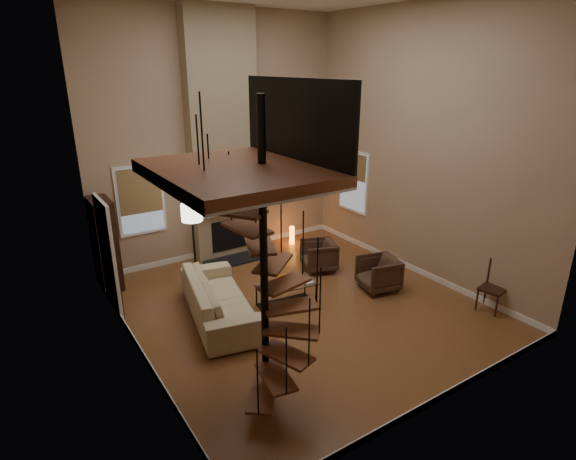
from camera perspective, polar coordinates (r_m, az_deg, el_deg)
ground at (r=8.92m, az=1.42°, el=-9.26°), size 6.00×6.50×0.01m
back_wall at (r=10.75m, az=-8.50°, el=11.14°), size 6.00×0.02×5.50m
front_wall at (r=5.68m, az=20.60°, el=2.40°), size 6.00×0.02×5.50m
left_wall at (r=6.76m, az=-19.92°, el=5.12°), size 0.02×6.50×5.50m
right_wall at (r=9.95m, az=16.17°, el=9.91°), size 0.02×6.50×5.50m
baseboard_back at (r=11.45m, az=-7.81°, el=-2.29°), size 6.00×0.02×0.12m
baseboard_front at (r=6.93m, az=17.73°, el=-19.31°), size 6.00×0.02×0.12m
baseboard_left at (r=7.83m, az=-17.50°, el=-14.24°), size 0.02×6.50×0.12m
baseboard_right at (r=10.71m, az=14.77°, el=-4.40°), size 0.02×6.50×0.12m
chimney_breast at (r=10.58m, az=-8.06°, el=11.02°), size 1.60×0.38×5.50m
hearth at (r=10.91m, az=-6.26°, el=-3.60°), size 1.50×0.60×0.04m
firebox at (r=10.95m, az=-7.06°, el=-0.54°), size 0.95×0.02×0.72m
mantel at (r=10.69m, az=-7.00°, el=2.35°), size 1.70×0.18×0.06m
mirror_frame at (r=10.53m, az=-7.33°, el=6.58°), size 0.94×0.10×0.94m
mirror_disc at (r=10.54m, az=-7.35°, el=6.59°), size 0.80×0.01×0.80m
vase_left at (r=10.46m, az=-9.83°, el=2.70°), size 0.24×0.24×0.25m
vase_right at (r=10.95m, az=-4.31°, el=3.60°), size 0.20×0.20×0.21m
window_back at (r=10.32m, az=-17.71°, el=3.65°), size 1.02×0.06×1.52m
window_right at (r=11.54m, az=8.08°, el=6.05°), size 0.06×1.02×1.52m
entry_door at (r=8.96m, az=-21.22°, el=-3.07°), size 0.10×1.05×2.16m
loft at (r=5.31m, az=-5.54°, el=7.86°), size 1.70×2.20×1.09m
spiral_stair at (r=5.91m, az=-2.86°, el=-5.73°), size 1.47×1.47×4.06m
hutch at (r=9.95m, az=-21.62°, el=-1.51°), size 0.38×0.81×1.82m
sofa at (r=8.44m, az=-8.60°, el=-8.22°), size 1.47×2.63×0.73m
armchair_near at (r=10.24m, az=4.17°, el=-3.10°), size 0.91×0.90×0.65m
armchair_far at (r=9.55m, az=11.44°, el=-5.20°), size 0.88×0.87×0.67m
coffee_table at (r=8.79m, az=-0.21°, el=-7.59°), size 1.20×0.70×0.44m
bowl at (r=8.73m, az=-0.39°, el=-6.22°), size 0.36×0.36×0.09m
book at (r=8.77m, az=2.26°, el=-6.35°), size 0.18×0.24×0.02m
floor_lamp at (r=9.41m, az=-11.73°, el=1.34°), size 0.42×0.42×1.74m
accent_lamp at (r=11.68m, az=0.49°, el=-0.64°), size 0.13×0.13×0.46m
side_chair at (r=9.37m, az=24.16°, el=-6.01°), size 0.50×0.49×0.93m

